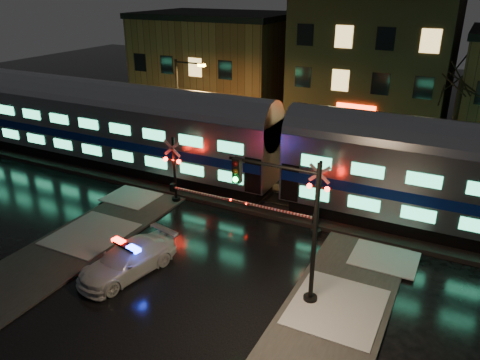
% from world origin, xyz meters
% --- Properties ---
extents(ground, '(120.00, 120.00, 0.00)m').
position_xyz_m(ground, '(0.00, 0.00, 0.00)').
color(ground, black).
rests_on(ground, ground).
extents(ballast, '(90.00, 4.20, 0.24)m').
position_xyz_m(ballast, '(0.00, 5.00, 0.12)').
color(ballast, black).
rests_on(ballast, ground).
extents(sidewalk_left, '(4.00, 20.00, 0.12)m').
position_xyz_m(sidewalk_left, '(-6.50, -6.00, 0.06)').
color(sidewalk_left, '#2D2D2D').
rests_on(sidewalk_left, ground).
extents(sidewalk_right, '(4.00, 20.00, 0.12)m').
position_xyz_m(sidewalk_right, '(6.50, -6.00, 0.06)').
color(sidewalk_right, '#2D2D2D').
rests_on(sidewalk_right, ground).
extents(building_left, '(14.00, 10.00, 9.00)m').
position_xyz_m(building_left, '(-13.00, 22.00, 4.50)').
color(building_left, brown).
rests_on(building_left, ground).
extents(building_mid, '(12.00, 11.00, 11.50)m').
position_xyz_m(building_mid, '(2.00, 22.50, 5.75)').
color(building_mid, brown).
rests_on(building_mid, ground).
extents(train, '(51.00, 3.12, 5.92)m').
position_xyz_m(train, '(0.77, 5.00, 3.38)').
color(train, black).
rests_on(train, ballast).
extents(police_car, '(2.93, 5.09, 1.55)m').
position_xyz_m(police_car, '(-2.59, -4.74, 0.70)').
color(police_car, silver).
rests_on(police_car, ground).
extents(crossing_signal_right, '(5.78, 0.66, 4.09)m').
position_xyz_m(crossing_signal_right, '(3.49, 2.31, 1.69)').
color(crossing_signal_right, black).
rests_on(crossing_signal_right, ground).
extents(crossing_signal_left, '(5.69, 0.65, 4.03)m').
position_xyz_m(crossing_signal_left, '(-4.49, 2.30, 1.67)').
color(crossing_signal_left, black).
rests_on(crossing_signal_left, ground).
extents(traffic_light, '(3.96, 0.71, 6.12)m').
position_xyz_m(traffic_light, '(4.44, -3.08, 3.26)').
color(traffic_light, black).
rests_on(traffic_light, ground).
extents(streetlight, '(2.41, 0.25, 7.21)m').
position_xyz_m(streetlight, '(-8.65, 9.00, 4.16)').
color(streetlight, black).
rests_on(streetlight, ground).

